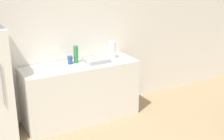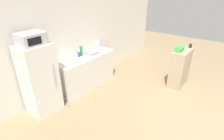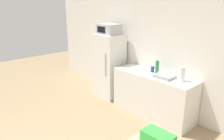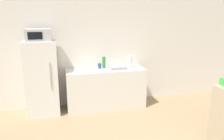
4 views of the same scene
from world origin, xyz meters
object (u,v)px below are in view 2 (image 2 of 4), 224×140
bottle_short (79,55)px  jar (190,46)px  microwave (31,39)px  paper_towel_roll (98,46)px  basket (179,49)px  refrigerator (40,80)px  bottle_tall (81,51)px

bottle_short → jar: size_ratio=1.16×
microwave → bottle_short: microwave is taller
paper_towel_roll → jar: bearing=-57.0°
basket → jar: (0.49, -0.15, -0.01)m
refrigerator → bottle_short: 1.28m
basket → paper_towel_roll: 2.28m
refrigerator → paper_towel_roll: bearing=1.3°
basket → paper_towel_roll: size_ratio=1.09×
refrigerator → bottle_tall: size_ratio=6.04×
refrigerator → bottle_tall: bearing=4.5°
bottle_tall → basket: bottle_tall is taller
refrigerator → microwave: bearing=-107.4°
bottle_tall → jar: 3.07m
paper_towel_roll → microwave: bearing=-178.7°
microwave → bottle_short: bearing=4.2°
basket → bottle_tall: bearing=126.1°
basket → microwave: bearing=145.3°
refrigerator → paper_towel_roll: 1.99m
refrigerator → microwave: 0.92m
refrigerator → bottle_tall: refrigerator is taller
bottle_short → jar: (2.16, -2.27, 0.13)m
microwave → paper_towel_roll: microwave is taller
bottle_tall → jar: (2.05, -2.29, 0.06)m
bottle_short → basket: size_ratio=0.41×
microwave → basket: bearing=-34.7°
refrigerator → bottle_short: size_ratio=13.06×
refrigerator → basket: 3.58m
bottle_short → paper_towel_roll: bearing=-3.8°
paper_towel_roll → basket: bearing=-65.3°
basket → jar: bearing=-17.1°
refrigerator → paper_towel_roll: refrigerator is taller
microwave → bottle_tall: 1.53m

